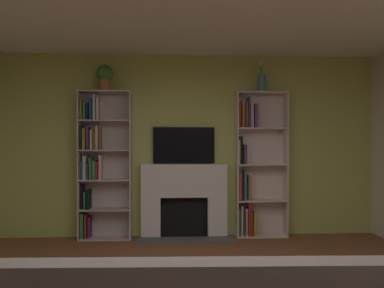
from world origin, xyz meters
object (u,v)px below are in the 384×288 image
Objects in this scene: fireplace at (184,199)px; potted_plant at (105,75)px; vase_with_flowers at (262,81)px; tv at (184,145)px; bookshelf_left at (99,163)px; bookshelf_right at (254,166)px.

potted_plant reaches higher than fireplace.
tv is at bearing 173.95° from vase_with_flowers.
bookshelf_left reaches higher than tv.
vase_with_flowers reaches higher than bookshelf_left.
vase_with_flowers reaches higher than potted_plant.
bookshelf_left is 1.25m from potted_plant.
vase_with_flowers is at bearing -0.01° from potted_plant.
fireplace is at bearing 2.15° from potted_plant.
bookshelf_left is (-1.23, 0.01, 0.53)m from fireplace.
vase_with_flowers is (2.36, -0.05, 1.19)m from bookshelf_left.
bookshelf_left is at bearing 151.45° from potted_plant.
tv is at bearing 6.03° from potted_plant.
bookshelf_right reaches higher than tv.
bookshelf_left is at bearing -179.76° from bookshelf_right.
potted_plant reaches higher than bookshelf_left.
bookshelf_left reaches higher than fireplace.
bookshelf_right is (1.04, -0.06, -0.31)m from tv.
fireplace is 3.60× the size of potted_plant.
bookshelf_left and bookshelf_right have the same top height.
bookshelf_left is at bearing 179.68° from fireplace.
tv is at bearing 3.29° from bookshelf_left.
vase_with_flowers is at bearing -1.21° from bookshelf_left.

